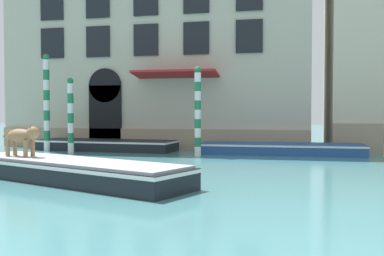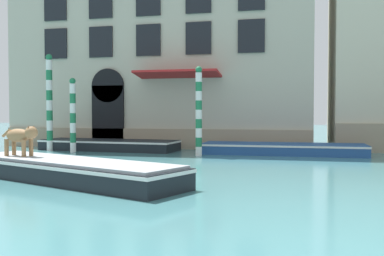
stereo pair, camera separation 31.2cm
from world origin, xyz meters
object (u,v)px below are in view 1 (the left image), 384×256
Objects in this scene: boat_foreground at (70,170)px; boat_moored_near_palazzo at (107,145)px; dog_on_deck at (22,136)px; mooring_pole_1 at (47,102)px; boat_moored_far at (281,148)px; mooring_pole_5 at (198,111)px; mooring_pole_0 at (71,115)px.

boat_moored_near_palazzo is at bearing 129.55° from boat_foreground.
dog_on_deck is 0.28× the size of mooring_pole_1.
mooring_pole_5 reaches higher than boat_moored_far.
dog_on_deck is at bearing -128.89° from boat_moored_far.
boat_moored_near_palazzo is 3.34m from mooring_pole_1.
dog_on_deck is 0.39× the size of mooring_pole_0.
boat_foreground is 7.61m from mooring_pole_5.
boat_foreground is at bearing -68.29° from boat_moored_near_palazzo.
boat_moored_far is 2.07× the size of mooring_pole_0.
boat_foreground is at bearing -104.23° from mooring_pole_5.
boat_moored_far is at bearing 81.79° from boat_foreground.
boat_moored_far is 9.16m from mooring_pole_0.
boat_foreground is 5.61× the size of dog_on_deck.
mooring_pole_1 is (-5.37, 8.08, 1.93)m from boat_foreground.
mooring_pole_5 is at bearing -15.14° from boat_moored_near_palazzo.
dog_on_deck is 8.57m from mooring_pole_1.
mooring_pole_1 is (-10.46, -0.64, 1.99)m from boat_moored_far.
mooring_pole_5 reaches higher than mooring_pole_0.
boat_moored_far is at bearing 7.86° from mooring_pole_0.
boat_moored_near_palazzo is at bearing 51.43° from mooring_pole_0.
mooring_pole_0 reaches higher than boat_foreground.
boat_moored_near_palazzo is 2.24m from mooring_pole_0.
dog_on_deck is 10.70m from boat_moored_far.
mooring_pole_0 is at bearing -171.92° from boat_moored_far.
boat_moored_near_palazzo is at bearing 16.62° from mooring_pole_1.
mooring_pole_1 reaches higher than boat_moored_far.
mooring_pole_1 is (-3.74, 7.63, 1.11)m from dog_on_deck.
boat_moored_near_palazzo is at bearing 160.60° from mooring_pole_5.
mooring_pole_5 is at bearing 76.07° from dog_on_deck.
mooring_pole_0 reaches higher than dog_on_deck.
boat_moored_far is 1.53× the size of mooring_pole_1.
boat_moored_far is at bearing 24.61° from mooring_pole_5.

